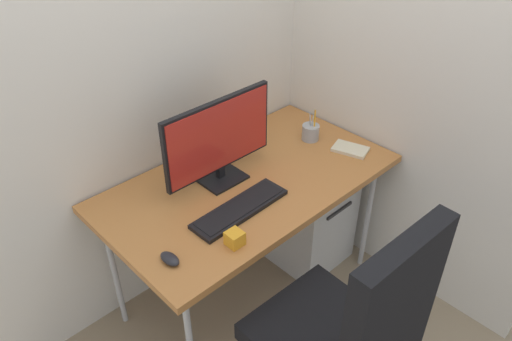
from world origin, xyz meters
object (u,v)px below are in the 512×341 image
(filing_cabinet, at_px, (300,206))
(monitor, at_px, (219,139))
(keyboard, at_px, (240,209))
(pen_holder, at_px, (311,132))
(desk_clamp_accessory, at_px, (235,238))
(mouse, at_px, (170,259))
(office_chair, at_px, (350,332))
(notebook, at_px, (350,149))

(filing_cabinet, xyz_separation_m, monitor, (-0.51, 0.05, 0.63))
(keyboard, height_order, pen_holder, pen_holder)
(keyboard, bearing_deg, desk_clamp_accessory, -137.74)
(mouse, distance_m, desk_clamp_accessory, 0.26)
(office_chair, bearing_deg, pen_holder, 49.14)
(keyboard, height_order, mouse, mouse)
(monitor, relative_size, mouse, 6.21)
(keyboard, bearing_deg, mouse, -173.82)
(monitor, xyz_separation_m, mouse, (-0.48, -0.27, -0.20))
(filing_cabinet, height_order, keyboard, keyboard)
(office_chair, distance_m, mouse, 0.70)
(mouse, xyz_separation_m, notebook, (1.10, 0.01, -0.01))
(monitor, distance_m, desk_clamp_accessory, 0.48)
(pen_holder, relative_size, notebook, 0.99)
(filing_cabinet, bearing_deg, keyboard, -163.36)
(monitor, bearing_deg, notebook, -22.94)
(filing_cabinet, relative_size, mouse, 6.89)
(filing_cabinet, xyz_separation_m, notebook, (0.11, -0.21, 0.43))
(keyboard, distance_m, desk_clamp_accessory, 0.21)
(monitor, bearing_deg, office_chair, -99.57)
(desk_clamp_accessory, bearing_deg, pen_holder, 21.48)
(monitor, distance_m, mouse, 0.59)
(mouse, height_order, pen_holder, pen_holder)
(filing_cabinet, bearing_deg, office_chair, -128.88)
(monitor, distance_m, pen_holder, 0.59)
(office_chair, relative_size, pen_holder, 6.63)
(monitor, xyz_separation_m, pen_holder, (0.56, -0.05, -0.17))
(filing_cabinet, relative_size, monitor, 1.11)
(monitor, height_order, mouse, monitor)
(pen_holder, bearing_deg, desk_clamp_accessory, -158.52)
(keyboard, bearing_deg, office_chair, -94.87)
(keyboard, relative_size, desk_clamp_accessory, 7.34)
(filing_cabinet, bearing_deg, notebook, -63.23)
(notebook, height_order, desk_clamp_accessory, desk_clamp_accessory)
(pen_holder, bearing_deg, office_chair, -130.86)
(filing_cabinet, distance_m, notebook, 0.49)
(office_chair, height_order, desk_clamp_accessory, office_chair)
(office_chair, xyz_separation_m, keyboard, (0.05, 0.64, 0.16))
(filing_cabinet, height_order, mouse, mouse)
(office_chair, distance_m, monitor, 0.95)
(office_chair, height_order, mouse, office_chair)
(office_chair, height_order, monitor, monitor)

